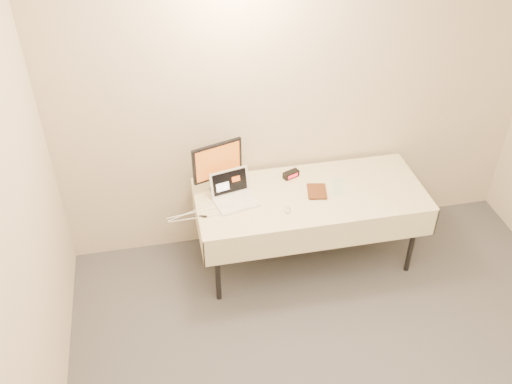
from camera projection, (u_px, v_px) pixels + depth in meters
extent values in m
cube|color=beige|center=(300.00, 99.00, 4.58)|extent=(4.00, 0.10, 2.70)
cylinder|color=black|center=(217.00, 268.00, 4.48)|extent=(0.04, 0.04, 0.69)
cylinder|color=black|center=(413.00, 240.00, 4.74)|extent=(0.04, 0.04, 0.69)
cylinder|color=black|center=(208.00, 220.00, 4.94)|extent=(0.04, 0.04, 0.69)
cylinder|color=black|center=(386.00, 197.00, 5.20)|extent=(0.04, 0.04, 0.69)
cube|color=gray|center=(310.00, 196.00, 4.62)|extent=(1.80, 0.75, 0.04)
cube|color=beige|center=(311.00, 194.00, 4.60)|extent=(1.86, 0.81, 0.01)
cube|color=beige|center=(324.00, 238.00, 4.37)|extent=(1.86, 0.01, 0.25)
cube|color=beige|center=(297.00, 178.00, 4.99)|extent=(1.86, 0.01, 0.25)
cube|color=beige|center=(198.00, 221.00, 4.53)|extent=(0.01, 0.81, 0.25)
cube|color=beige|center=(415.00, 192.00, 4.83)|extent=(0.01, 0.81, 0.25)
cube|color=white|center=(236.00, 202.00, 4.49)|extent=(0.36, 0.29, 0.02)
cube|color=white|center=(230.00, 182.00, 4.52)|extent=(0.33, 0.13, 0.21)
cube|color=black|center=(230.00, 182.00, 4.52)|extent=(0.29, 0.10, 0.18)
cylinder|color=black|center=(219.00, 188.00, 4.64)|extent=(0.18, 0.18, 0.01)
cube|color=black|center=(218.00, 183.00, 4.61)|extent=(0.04, 0.03, 0.11)
cube|color=black|center=(217.00, 161.00, 4.48)|extent=(0.41, 0.15, 0.32)
cube|color=#D06218|center=(217.00, 161.00, 4.48)|extent=(0.36, 0.12, 0.27)
imported|color=brown|center=(308.00, 182.00, 4.55)|extent=(0.15, 0.05, 0.20)
cube|color=black|center=(291.00, 174.00, 4.76)|extent=(0.15, 0.10, 0.06)
cube|color=#FF0C1E|center=(293.00, 176.00, 4.74)|extent=(0.09, 0.04, 0.02)
ellipsoid|color=#BDBDC0|center=(288.00, 209.00, 4.42)|extent=(0.06, 0.10, 0.02)
cube|color=#B1D4A9|center=(338.00, 187.00, 4.67)|extent=(0.17, 0.28, 0.00)
cube|color=black|center=(203.00, 216.00, 4.36)|extent=(0.06, 0.03, 0.01)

